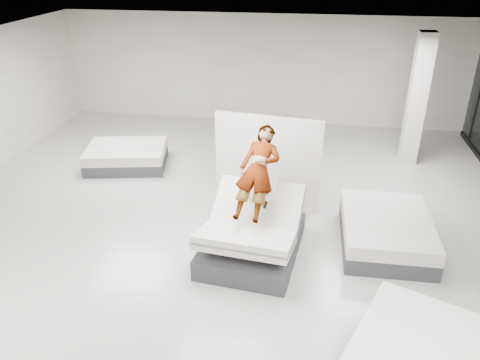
{
  "coord_description": "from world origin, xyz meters",
  "views": [
    {
      "loc": [
        1.54,
        -6.84,
        4.91
      ],
      "look_at": [
        0.31,
        0.83,
        1.0
      ],
      "focal_mm": 35.0,
      "sensor_mm": 36.0,
      "label": 1
    }
  ],
  "objects_px": {
    "divider_panel": "(267,163)",
    "column": "(417,100)",
    "remote": "(265,205)",
    "flat_bed_left_far": "(127,156)",
    "hero_bed": "(253,235)",
    "flat_bed_right_far": "(386,231)",
    "person": "(258,182)"
  },
  "relations": [
    {
      "from": "person",
      "to": "column",
      "type": "relative_size",
      "value": 0.56
    },
    {
      "from": "person",
      "to": "column",
      "type": "distance_m",
      "value": 5.37
    },
    {
      "from": "hero_bed",
      "to": "divider_panel",
      "type": "distance_m",
      "value": 1.85
    },
    {
      "from": "remote",
      "to": "flat_bed_right_far",
      "type": "relative_size",
      "value": 0.07
    },
    {
      "from": "hero_bed",
      "to": "divider_panel",
      "type": "relative_size",
      "value": 1.03
    },
    {
      "from": "remote",
      "to": "divider_panel",
      "type": "xyz_separation_m",
      "value": [
        -0.16,
        1.81,
        -0.06
      ]
    },
    {
      "from": "person",
      "to": "column",
      "type": "bearing_deg",
      "value": 58.58
    },
    {
      "from": "hero_bed",
      "to": "remote",
      "type": "relative_size",
      "value": 15.93
    },
    {
      "from": "person",
      "to": "flat_bed_left_far",
      "type": "relative_size",
      "value": 0.85
    },
    {
      "from": "remote",
      "to": "divider_panel",
      "type": "bearing_deg",
      "value": 101.52
    },
    {
      "from": "flat_bed_right_far",
      "to": "flat_bed_left_far",
      "type": "relative_size",
      "value": 0.98
    },
    {
      "from": "hero_bed",
      "to": "person",
      "type": "xyz_separation_m",
      "value": [
        0.04,
        0.31,
        0.88
      ]
    },
    {
      "from": "flat_bed_left_far",
      "to": "column",
      "type": "xyz_separation_m",
      "value": [
        6.89,
        1.36,
        1.34
      ]
    },
    {
      "from": "hero_bed",
      "to": "remote",
      "type": "xyz_separation_m",
      "value": [
        0.21,
        -0.06,
        0.65
      ]
    },
    {
      "from": "hero_bed",
      "to": "flat_bed_right_far",
      "type": "distance_m",
      "value": 2.44
    },
    {
      "from": "person",
      "to": "column",
      "type": "height_order",
      "value": "column"
    },
    {
      "from": "flat_bed_right_far",
      "to": "remote",
      "type": "bearing_deg",
      "value": -161.4
    },
    {
      "from": "flat_bed_right_far",
      "to": "column",
      "type": "relative_size",
      "value": 0.64
    },
    {
      "from": "hero_bed",
      "to": "person",
      "type": "distance_m",
      "value": 0.93
    },
    {
      "from": "remote",
      "to": "flat_bed_right_far",
      "type": "xyz_separation_m",
      "value": [
        2.13,
        0.72,
        -0.77
      ]
    },
    {
      "from": "hero_bed",
      "to": "column",
      "type": "distance_m",
      "value": 5.75
    },
    {
      "from": "person",
      "to": "flat_bed_left_far",
      "type": "height_order",
      "value": "person"
    },
    {
      "from": "remote",
      "to": "flat_bed_right_far",
      "type": "height_order",
      "value": "remote"
    },
    {
      "from": "remote",
      "to": "divider_panel",
      "type": "distance_m",
      "value": 1.82
    },
    {
      "from": "remote",
      "to": "flat_bed_left_far",
      "type": "bearing_deg",
      "value": 145.9
    },
    {
      "from": "remote",
      "to": "divider_panel",
      "type": "height_order",
      "value": "divider_panel"
    },
    {
      "from": "flat_bed_left_far",
      "to": "remote",
      "type": "bearing_deg",
      "value": -40.57
    },
    {
      "from": "hero_bed",
      "to": "flat_bed_left_far",
      "type": "relative_size",
      "value": 1.06
    },
    {
      "from": "hero_bed",
      "to": "flat_bed_right_far",
      "type": "bearing_deg",
      "value": 15.57
    },
    {
      "from": "divider_panel",
      "to": "column",
      "type": "bearing_deg",
      "value": 48.98
    },
    {
      "from": "hero_bed",
      "to": "remote",
      "type": "distance_m",
      "value": 0.69
    },
    {
      "from": "hero_bed",
      "to": "flat_bed_right_far",
      "type": "relative_size",
      "value": 1.08
    }
  ]
}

